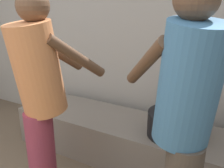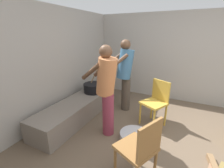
{
  "view_description": "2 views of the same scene",
  "coord_description": "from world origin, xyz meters",
  "views": [
    {
      "loc": [
        1.37,
        0.2,
        1.48
      ],
      "look_at": [
        0.55,
        1.64,
        0.93
      ],
      "focal_mm": 39.75,
      "sensor_mm": 36.0,
      "label": 1
    },
    {
      "loc": [
        -1.95,
        0.2,
        1.73
      ],
      "look_at": [
        0.28,
        1.3,
        0.9
      ],
      "focal_mm": 24.59,
      "sensor_mm": 36.0,
      "label": 2
    }
  ],
  "objects": [
    {
      "name": "cook_in_blue_shirt",
      "position": [
        1.13,
        1.39,
        0.92
      ],
      "size": [
        0.69,
        0.7,
        1.6
      ],
      "color": "#4C4238",
      "rests_on": "ground_plane"
    },
    {
      "name": "hearth_ledge",
      "position": [
        0.4,
        2.13,
        0.2
      ],
      "size": [
        2.23,
        0.6,
        0.4
      ],
      "primitive_type": "cube",
      "color": "slate",
      "rests_on": "ground_plane"
    },
    {
      "name": "block_enclosure_rear",
      "position": [
        0.0,
        2.65,
        1.12
      ],
      "size": [
        4.95,
        0.2,
        2.23
      ],
      "primitive_type": "cube",
      "color": "#ADA8A0",
      "rests_on": "ground_plane"
    },
    {
      "name": "cook_in_orange_shirt",
      "position": [
        0.16,
        1.34,
        0.89
      ],
      "size": [
        0.5,
        0.72,
        1.56
      ],
      "color": "#8C3347",
      "rests_on": "ground_plane"
    },
    {
      "name": "cooking_pot_main",
      "position": [
        0.9,
        2.09,
        0.5
      ],
      "size": [
        0.45,
        0.45,
        0.66
      ],
      "color": "black",
      "rests_on": "hearth_ledge"
    }
  ]
}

